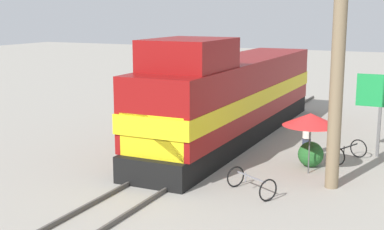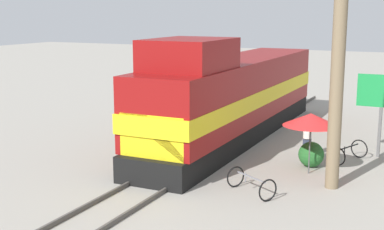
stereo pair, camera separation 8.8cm
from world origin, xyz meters
TOP-DOWN VIEW (x-y plane):
  - ground_plane at (0.00, 0.00)m, footprint 120.00×120.00m
  - rail_near at (-0.72, 0.00)m, footprint 0.08×31.14m
  - rail_far at (0.72, 0.00)m, footprint 0.08×31.14m
  - locomotive at (0.00, 1.91)m, footprint 2.91×16.32m
  - utility_pole at (5.54, -2.91)m, footprint 1.80×0.44m
  - vendor_umbrella at (4.46, -1.67)m, footprint 2.02×2.02m
  - billboard_sign at (6.46, 1.82)m, footprint 1.94×0.12m
  - shrub_cluster at (4.33, -0.79)m, footprint 0.97×0.97m
  - person_bystander at (3.88, 0.36)m, footprint 0.34×0.34m
  - bicycle at (5.48, 0.56)m, footprint 1.31×1.86m
  - bicycle_spare at (3.31, -4.70)m, footprint 1.82×1.50m

SIDE VIEW (x-z plane):
  - ground_plane at x=0.00m, z-range 0.00..0.00m
  - rail_near at x=-0.72m, z-range 0.00..0.15m
  - rail_far at x=0.72m, z-range 0.00..0.15m
  - bicycle_spare at x=3.31m, z-range 0.01..0.73m
  - bicycle at x=5.48m, z-range 0.01..0.76m
  - shrub_cluster at x=4.33m, z-range 0.00..0.97m
  - person_bystander at x=3.88m, z-range 0.07..1.78m
  - locomotive at x=0.00m, z-range -0.42..4.41m
  - vendor_umbrella at x=4.46m, z-range 0.89..3.13m
  - billboard_sign at x=6.46m, z-range 0.81..4.17m
  - utility_pole at x=5.54m, z-range 0.05..8.90m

